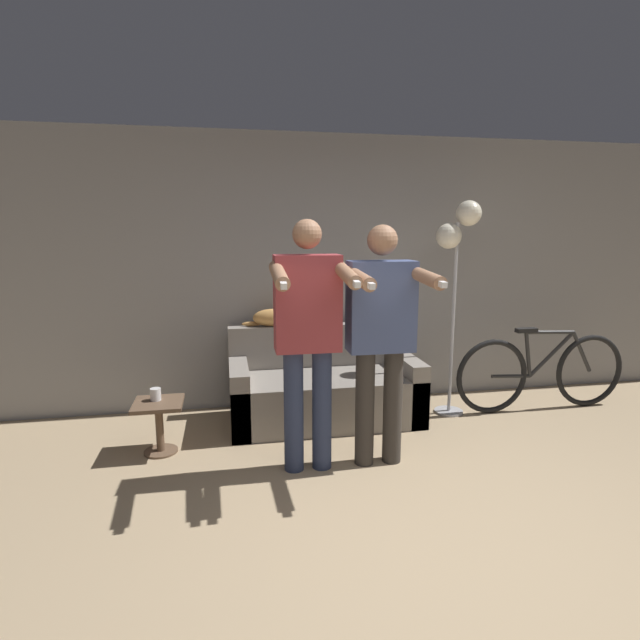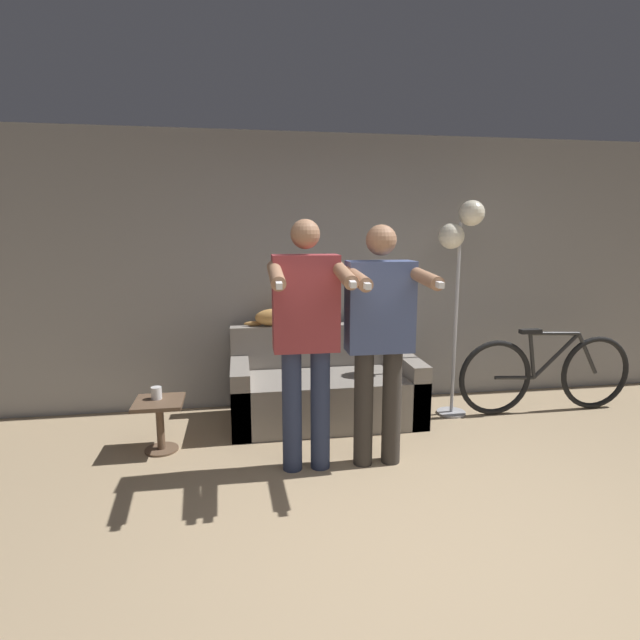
% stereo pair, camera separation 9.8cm
% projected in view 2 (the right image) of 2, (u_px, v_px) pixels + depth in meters
% --- Properties ---
extents(ground_plane, '(16.00, 16.00, 0.00)m').
position_uv_depth(ground_plane, '(444.00, 563.00, 2.60)').
color(ground_plane, tan).
extents(wall_back, '(10.00, 0.05, 2.60)m').
position_uv_depth(wall_back, '(343.00, 272.00, 4.89)').
color(wall_back, gray).
rests_on(wall_back, ground_plane).
extents(couch, '(1.69, 0.80, 0.83)m').
position_uv_depth(couch, '(325.00, 390.00, 4.54)').
color(couch, gray).
rests_on(couch, ground_plane).
extents(person_left, '(0.53, 0.67, 1.78)m').
position_uv_depth(person_left, '(306.00, 329.00, 3.44)').
color(person_left, '#2D3856').
rests_on(person_left, ground_plane).
extents(person_right, '(0.54, 0.68, 1.75)m').
position_uv_depth(person_right, '(380.00, 329.00, 3.52)').
color(person_right, '#38332D').
rests_on(person_right, ground_plane).
extents(cat, '(0.49, 0.14, 0.20)m').
position_uv_depth(cat, '(276.00, 316.00, 4.64)').
color(cat, tan).
rests_on(cat, couch).
extents(floor_lamp, '(0.41, 0.27, 1.97)m').
position_uv_depth(floor_lamp, '(461.00, 242.00, 4.43)').
color(floor_lamp, '#B2B2B7').
rests_on(floor_lamp, ground_plane).
extents(side_table, '(0.37, 0.37, 0.41)m').
position_uv_depth(side_table, '(160.00, 415.00, 3.88)').
color(side_table, brown).
rests_on(side_table, ground_plane).
extents(cup, '(0.08, 0.08, 0.10)m').
position_uv_depth(cup, '(156.00, 393.00, 3.88)').
color(cup, white).
rests_on(cup, side_table).
extents(bicycle, '(1.75, 0.07, 0.81)m').
position_uv_depth(bicycle, '(546.00, 374.00, 4.71)').
color(bicycle, black).
rests_on(bicycle, ground_plane).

